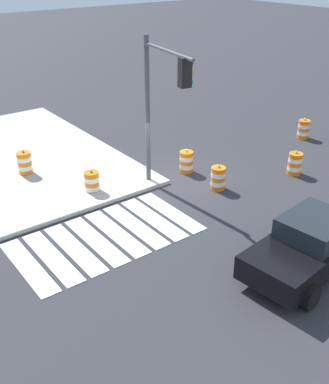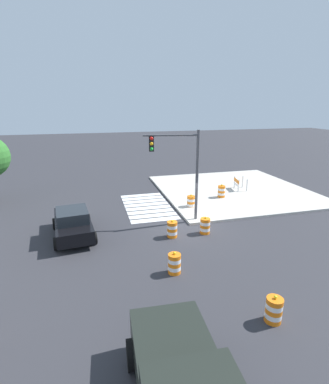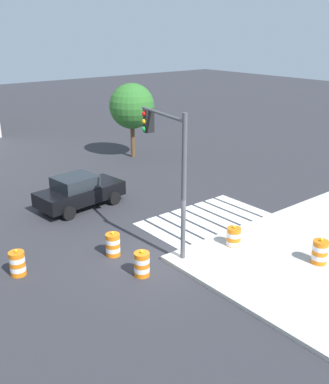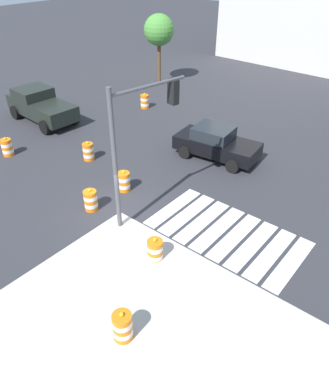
{
  "view_description": "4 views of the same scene",
  "coord_description": "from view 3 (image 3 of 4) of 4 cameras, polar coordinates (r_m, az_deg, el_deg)",
  "views": [
    {
      "loc": [
        10.1,
        12.94,
        8.16
      ],
      "look_at": [
        2.16,
        2.49,
        1.34
      ],
      "focal_mm": 43.41,
      "sensor_mm": 36.0,
      "label": 1
    },
    {
      "loc": [
        -15.21,
        5.56,
        7.1
      ],
      "look_at": [
        2.12,
        1.03,
        1.58
      ],
      "focal_mm": 27.0,
      "sensor_mm": 36.0,
      "label": 2
    },
    {
      "loc": [
        -9.39,
        -11.89,
        8.34
      ],
      "look_at": [
        2.49,
        2.84,
        1.38
      ],
      "focal_mm": 41.83,
      "sensor_mm": 36.0,
      "label": 3
    },
    {
      "loc": [
        9.27,
        -8.34,
        9.41
      ],
      "look_at": [
        1.65,
        0.88,
        1.4
      ],
      "focal_mm": 34.98,
      "sensor_mm": 36.0,
      "label": 4
    }
  ],
  "objects": [
    {
      "name": "ground_plane",
      "position": [
        17.29,
        -0.51,
        -8.63
      ],
      "size": [
        120.0,
        120.0,
        0.0
      ],
      "primitive_type": "plane",
      "color": "#2D2D33"
    },
    {
      "name": "crosswalk_stripes",
      "position": [
        20.88,
        5.04,
        -3.39
      ],
      "size": [
        5.85,
        3.2,
        0.02
      ],
      "color": "silver",
      "rests_on": "ground"
    },
    {
      "name": "sports_car",
      "position": [
        22.28,
        -10.82,
        0.08
      ],
      "size": [
        4.48,
        2.5,
        1.63
      ],
      "color": "black",
      "rests_on": "ground"
    },
    {
      "name": "traffic_barrel_near_corner",
      "position": [
        18.13,
        8.79,
        -5.84
      ],
      "size": [
        0.56,
        0.56,
        1.02
      ],
      "color": "orange",
      "rests_on": "ground"
    },
    {
      "name": "traffic_barrel_crosswalk_end",
      "position": [
        16.95,
        -18.24,
        -8.64
      ],
      "size": [
        0.56,
        0.56,
        1.02
      ],
      "color": "orange",
      "rests_on": "ground"
    },
    {
      "name": "traffic_barrel_median_far",
      "position": [
        17.53,
        -6.6,
        -6.68
      ],
      "size": [
        0.56,
        0.56,
        1.02
      ],
      "color": "orange",
      "rests_on": "ground"
    },
    {
      "name": "traffic_barrel_far_curb",
      "position": [
        16.09,
        -2.91,
        -9.17
      ],
      "size": [
        0.56,
        0.56,
        1.02
      ],
      "color": "orange",
      "rests_on": "ground"
    },
    {
      "name": "traffic_barrel_on_sidewalk",
      "position": [
        17.52,
        19.19,
        -7.23
      ],
      "size": [
        0.56,
        0.56,
        1.02
      ],
      "color": "orange",
      "rests_on": "sidewalk_corner"
    },
    {
      "name": "traffic_light_pole",
      "position": [
        16.65,
        0.45,
        4.77
      ],
      "size": [
        0.76,
        3.25,
        5.5
      ],
      "color": "#4C4C51",
      "rests_on": "sidewalk_corner"
    },
    {
      "name": "street_tree_streetside_mid",
      "position": [
        30.19,
        -4.18,
        10.85
      ],
      "size": [
        3.0,
        3.0,
        4.97
      ],
      "color": "brown",
      "rests_on": "ground"
    }
  ]
}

